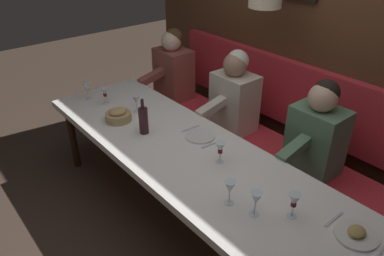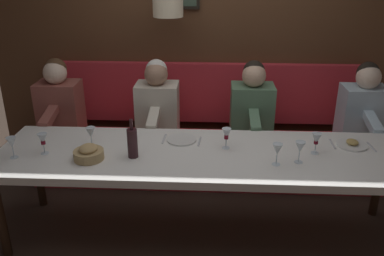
{
  "view_description": "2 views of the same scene",
  "coord_description": "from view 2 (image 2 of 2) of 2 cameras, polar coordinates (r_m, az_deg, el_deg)",
  "views": [
    {
      "loc": [
        -1.45,
        -1.7,
        2.27
      ],
      "look_at": [
        0.05,
        0.1,
        0.92
      ],
      "focal_mm": 34.45,
      "sensor_mm": 36.0,
      "label": 1
    },
    {
      "loc": [
        -2.79,
        -0.05,
        2.12
      ],
      "look_at": [
        0.05,
        0.1,
        0.92
      ],
      "focal_mm": 38.26,
      "sensor_mm": 36.0,
      "label": 2
    }
  ],
  "objects": [
    {
      "name": "back_wall_panel",
      "position": [
        4.32,
        2.29,
        12.72
      ],
      "size": [
        0.59,
        4.59,
        2.9
      ],
      "color": "#51331E",
      "rests_on": "ground_plane"
    },
    {
      "name": "wine_glass_2",
      "position": [
        3.19,
        16.95,
        -1.51
      ],
      "size": [
        0.07,
        0.07,
        0.16
      ],
      "color": "silver",
      "rests_on": "dining_table"
    },
    {
      "name": "wine_glass_3",
      "position": [
        3.15,
        4.81,
        -0.89
      ],
      "size": [
        0.07,
        0.07,
        0.16
      ],
      "color": "silver",
      "rests_on": "dining_table"
    },
    {
      "name": "wine_bottle",
      "position": [
        3.03,
        -8.3,
        -2.02
      ],
      "size": [
        0.08,
        0.08,
        0.3
      ],
      "color": "#33191E",
      "rests_on": "dining_table"
    },
    {
      "name": "diner_near",
      "position": [
        3.91,
        8.37,
        3.15
      ],
      "size": [
        0.6,
        0.4,
        0.79
      ],
      "color": "#567A5B",
      "rests_on": "banquette_bench"
    },
    {
      "name": "place_setting_0",
      "position": [
        3.31,
        -1.45,
        -1.64
      ],
      "size": [
        0.24,
        0.32,
        0.01
      ],
      "color": "silver",
      "rests_on": "dining_table"
    },
    {
      "name": "diner_far",
      "position": [
        4.17,
        -18.01,
        3.47
      ],
      "size": [
        0.6,
        0.4,
        0.79
      ],
      "color": "#934C42",
      "rests_on": "banquette_bench"
    },
    {
      "name": "place_setting_1",
      "position": [
        3.45,
        21.41,
        -2.11
      ],
      "size": [
        0.24,
        0.31,
        0.05
      ],
      "color": "silver",
      "rests_on": "dining_table"
    },
    {
      "name": "banquette_bench",
      "position": [
        4.14,
        2.0,
        -4.39
      ],
      "size": [
        0.52,
        3.39,
        0.45
      ],
      "primitive_type": "cube",
      "color": "red",
      "rests_on": "ground_plane"
    },
    {
      "name": "diner_middle",
      "position": [
        3.93,
        -4.86,
        3.4
      ],
      "size": [
        0.6,
        0.4,
        0.79
      ],
      "color": "beige",
      "rests_on": "banquette_bench"
    },
    {
      "name": "wine_glass_4",
      "position": [
        3.26,
        -23.85,
        -1.97
      ],
      "size": [
        0.07,
        0.07,
        0.16
      ],
      "color": "silver",
      "rests_on": "dining_table"
    },
    {
      "name": "wine_glass_0",
      "position": [
        3.25,
        -20.09,
        -1.53
      ],
      "size": [
        0.07,
        0.07,
        0.16
      ],
      "color": "silver",
      "rests_on": "dining_table"
    },
    {
      "name": "ground_plane",
      "position": [
        3.5,
        1.65,
        -14.37
      ],
      "size": [
        12.0,
        12.0,
        0.0
      ],
      "primitive_type": "plane",
      "color": "#423328"
    },
    {
      "name": "diner_nearest",
      "position": [
        4.14,
        22.72,
        2.69
      ],
      "size": [
        0.6,
        0.4,
        0.79
      ],
      "color": "silver",
      "rests_on": "banquette_bench"
    },
    {
      "name": "wine_glass_5",
      "position": [
        3.25,
        -13.94,
        -0.69
      ],
      "size": [
        0.07,
        0.07,
        0.16
      ],
      "color": "silver",
      "rests_on": "dining_table"
    },
    {
      "name": "wine_glass_7",
      "position": [
        3.02,
        14.83,
        -2.67
      ],
      "size": [
        0.07,
        0.07,
        0.16
      ],
      "color": "silver",
      "rests_on": "dining_table"
    },
    {
      "name": "bread_bowl",
      "position": [
        3.09,
        -14.21,
        -3.42
      ],
      "size": [
        0.22,
        0.22,
        0.12
      ],
      "color": "tan",
      "rests_on": "dining_table"
    },
    {
      "name": "dining_table",
      "position": [
        3.14,
        1.79,
        -4.38
      ],
      "size": [
        0.9,
        3.19,
        0.74
      ],
      "color": "white",
      "rests_on": "ground_plane"
    },
    {
      "name": "wine_glass_1",
      "position": [
        2.95,
        11.81,
        -3.0
      ],
      "size": [
        0.07,
        0.07,
        0.16
      ],
      "color": "silver",
      "rests_on": "dining_table"
    }
  ]
}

